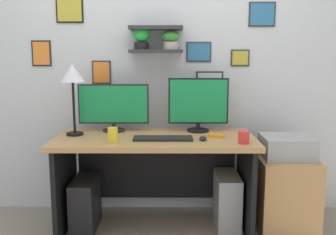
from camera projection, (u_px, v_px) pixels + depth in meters
ground_plane at (156, 228)px, 3.08m from camera, size 8.00×8.00×0.00m
back_wall_assembly at (157, 57)px, 3.28m from camera, size 4.40×0.24×2.70m
desk at (155, 162)px, 3.04m from camera, size 1.54×0.68×0.75m
monitor_left at (114, 107)px, 3.13m from camera, size 0.57×0.18×0.39m
monitor_right at (198, 104)px, 3.12m from camera, size 0.49×0.18×0.44m
keyboard at (163, 138)px, 2.85m from camera, size 0.44×0.14×0.02m
computer_mouse at (203, 138)px, 2.83m from camera, size 0.06×0.09×0.03m
desk_lamp at (73, 78)px, 2.94m from camera, size 0.18×0.18×0.55m
coffee_mug at (244, 137)px, 2.73m from camera, size 0.08×0.08×0.09m
scissors_tray at (216, 136)px, 2.94m from camera, size 0.14×0.11×0.02m
water_cup at (113, 135)px, 2.75m from camera, size 0.07×0.07×0.11m
drawer_cabinet at (284, 193)px, 3.04m from camera, size 0.44×0.50×0.58m
printer at (287, 147)px, 2.97m from camera, size 0.38×0.34×0.17m
computer_tower_left at (85, 204)px, 3.03m from camera, size 0.18×0.40×0.41m
computer_tower_right at (227, 200)px, 3.08m from camera, size 0.18×0.40×0.43m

